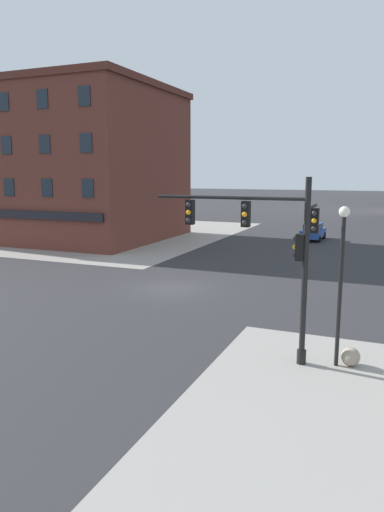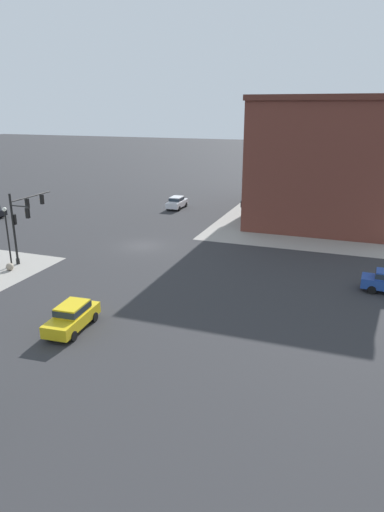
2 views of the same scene
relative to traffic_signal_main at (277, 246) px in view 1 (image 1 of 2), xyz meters
The scene contains 7 objects.
ground_plane 11.86m from the traffic_signal_main, 134.64° to the left, with size 320.00×320.00×0.00m, color #2D2D30.
sidewalk_far_corner 39.63m from the traffic_signal_main, 134.90° to the left, with size 32.00×32.00×0.02m, color gray.
traffic_signal_main is the anchor object (origin of this frame).
bollard_sphere_curb_a 4.57m from the traffic_signal_main, ahead, with size 0.65×0.65×0.65m, color gray.
street_lamp_corner_near 2.27m from the traffic_signal_main, ahead, with size 0.36×0.36×5.48m.
car_main_northbound_far 31.43m from the traffic_signal_main, 96.08° to the left, with size 2.05×4.48×1.68m.
storefront_block_near_corner 37.80m from the traffic_signal_main, 140.31° to the left, with size 24.78×16.66×14.75m.
Camera 1 is at (11.38, -23.96, 6.55)m, focal length 33.24 mm.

